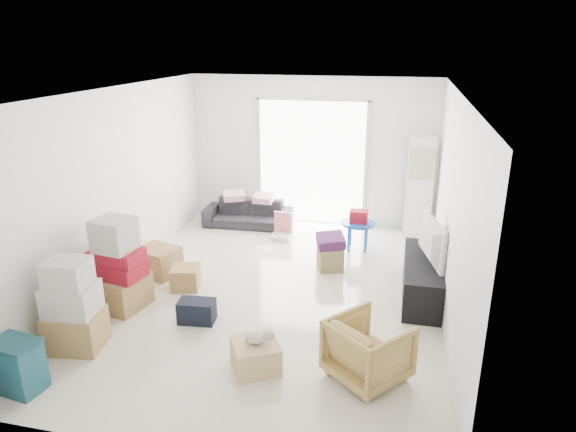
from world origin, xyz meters
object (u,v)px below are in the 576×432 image
Objects in this scene: tv_console at (422,278)px; storage_bins at (17,366)px; sofa at (248,209)px; kids_table at (358,222)px; wood_crate at (256,356)px; ac_tower at (419,188)px; armchair at (369,347)px; television at (424,256)px; ottoman at (330,258)px.

storage_bins reaches higher than tv_console.
sofa is 2.41× the size of kids_table.
wood_crate is (-0.73, -3.52, -0.33)m from kids_table.
tv_console is 2.89× the size of storage_bins.
armchair is at bearing -96.89° from ac_tower.
kids_table is at bearing 78.34° from wood_crate.
television is 2.77× the size of ottoman.
television is 1.81× the size of storage_bins.
tv_console is at bearing 166.62° from television.
kids_table is (-1.00, 1.46, -0.11)m from television.
sofa is (-3.10, 2.14, -0.28)m from television.
kids_table reaches higher than ottoman.
television is 0.62× the size of sofa.
wood_crate is at bearing -111.04° from ac_tower.
ac_tower is at bearing 53.52° from storage_bins.
ottoman is (-1.27, -1.71, -0.70)m from ac_tower.
kids_table reaches higher than television.
television is at bearing -55.67° from kids_table.
sofa is 4.42m from wood_crate.
armchair reaches higher than television.
armchair is 1.55× the size of wood_crate.
ottoman is at bearing 81.41° from wood_crate.
tv_console reaches higher than wood_crate.
kids_table is (-0.95, -0.83, -0.39)m from ac_tower.
armchair is (-0.56, -1.95, 0.10)m from tv_console.
storage_bins is at bearing -143.21° from tv_console.
ottoman is at bearing -126.68° from ac_tower.
ac_tower is 4.88× the size of ottoman.
ottoman is (1.77, -1.56, -0.14)m from sofa.
television is 3.77m from sofa.
ac_tower reaches higher than television.
ac_tower is at bearing 53.32° from ottoman.
ac_tower reaches higher than tv_console.
television is at bearing -88.75° from ac_tower.
television reaches higher than storage_bins.
armchair is 1.07× the size of kids_table.
tv_console is 0.33m from television.
wood_crate is (-1.72, -2.06, -0.44)m from television.
storage_bins reaches higher than ottoman.
armchair is 2.01× the size of ottoman.
storage_bins is 1.53× the size of ottoman.
wood_crate is at bearing -74.04° from sofa.
television is 1.50m from ottoman.
kids_table is (0.33, 0.88, 0.30)m from ottoman.
ac_tower reaches higher than storage_bins.
ac_tower reaches higher than sofa.
wood_crate is (-1.16, -0.11, -0.21)m from armchair.
armchair is at bearing -82.74° from kids_table.
sofa is 5.12m from storage_bins.
storage_bins is at bearing -126.38° from ottoman.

